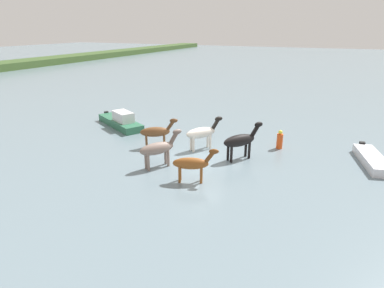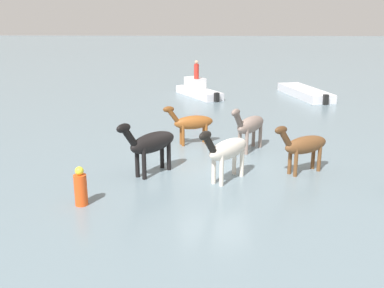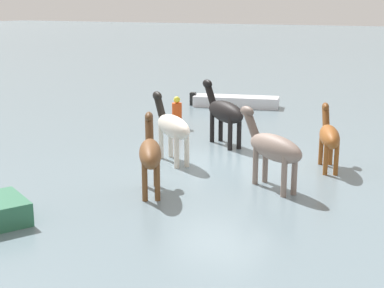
{
  "view_description": "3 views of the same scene",
  "coord_description": "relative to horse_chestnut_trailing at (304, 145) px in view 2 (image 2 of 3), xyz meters",
  "views": [
    {
      "loc": [
        -15.37,
        -6.73,
        6.88
      ],
      "look_at": [
        -0.51,
        0.14,
        0.97
      ],
      "focal_mm": 30.47,
      "sensor_mm": 36.0,
      "label": 1
    },
    {
      "loc": [
        14.68,
        -0.24,
        5.12
      ],
      "look_at": [
        0.42,
        -0.8,
        0.95
      ],
      "focal_mm": 41.02,
      "sensor_mm": 36.0,
      "label": 2
    },
    {
      "loc": [
        -6.17,
        13.98,
        4.4
      ],
      "look_at": [
        0.55,
        0.67,
        0.68
      ],
      "focal_mm": 52.65,
      "sensor_mm": 36.0,
      "label": 3
    }
  ],
  "objects": [
    {
      "name": "horse_mid_herd",
      "position": [
        -2.49,
        -1.6,
        0.06
      ],
      "size": [
        2.21,
        1.64,
        1.87
      ],
      "rotation": [
        0.0,
        0.0,
        5.7
      ],
      "color": "gray",
      "rests_on": "ground_plane"
    },
    {
      "name": "boat_skiff_near",
      "position": [
        -14.74,
        -3.92,
        -0.66
      ],
      "size": [
        4.39,
        3.26,
        1.33
      ],
      "rotation": [
        0.0,
        0.0,
        3.67
      ],
      "color": "silver",
      "rests_on": "ground_plane"
    },
    {
      "name": "horse_gray_outer",
      "position": [
        0.83,
        -2.61,
        0.06
      ],
      "size": [
        2.13,
        1.78,
        1.88
      ],
      "rotation": [
        0.0,
        0.0,
        5.62
      ],
      "color": "silver",
      "rests_on": "ground_plane"
    },
    {
      "name": "boat_launch_far",
      "position": [
        -14.88,
        3.15,
        -0.79
      ],
      "size": [
        5.9,
        2.81,
        0.77
      ],
      "rotation": [
        0.0,
        0.0,
        3.37
      ],
      "color": "silver",
      "rests_on": "ground_plane"
    },
    {
      "name": "horse_lead",
      "position": [
        -3.31,
        -3.88,
        -0.05
      ],
      "size": [
        1.09,
        2.11,
        1.67
      ],
      "rotation": [
        0.0,
        0.0,
        5.08
      ],
      "color": "brown",
      "rests_on": "ground_plane"
    },
    {
      "name": "horse_dark_mare",
      "position": [
        0.32,
        -5.09,
        0.11
      ],
      "size": [
        2.25,
        1.85,
        1.97
      ],
      "rotation": [
        0.0,
        0.0,
        5.63
      ],
      "color": "black",
      "rests_on": "ground_plane"
    },
    {
      "name": "person_helmsman_aft",
      "position": [
        -14.51,
        -4.03,
        0.76
      ],
      "size": [
        0.32,
        0.32,
        1.19
      ],
      "color": "red",
      "rests_on": "boat_skiff_near"
    },
    {
      "name": "buoy_channel_marker",
      "position": [
        2.91,
        -6.75,
        -0.46
      ],
      "size": [
        0.36,
        0.36,
        1.14
      ],
      "color": "#E54C19",
      "rests_on": "ground_plane"
    },
    {
      "name": "horse_chestnut_trailing",
      "position": [
        0.0,
        0.0,
        0.0
      ],
      "size": [
        1.5,
        2.11,
        1.76
      ],
      "rotation": [
        0.0,
        0.0,
        5.27
      ],
      "color": "brown",
      "rests_on": "ground_plane"
    },
    {
      "name": "ground_plane",
      "position": [
        -0.51,
        -2.95,
        -0.97
      ],
      "size": [
        215.37,
        215.37,
        0.0
      ],
      "primitive_type": "plane",
      "color": "slate"
    }
  ]
}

